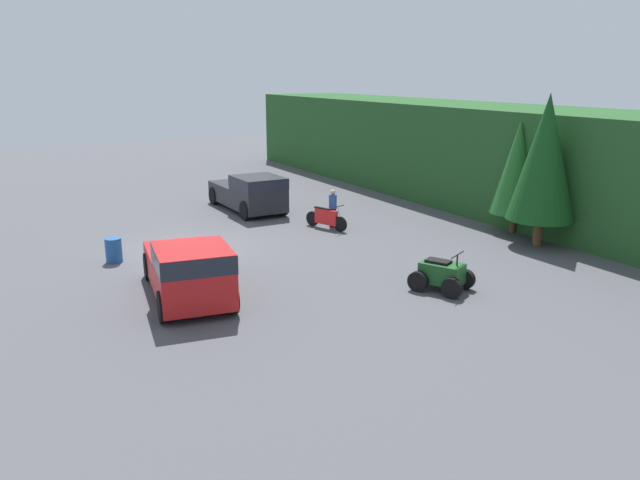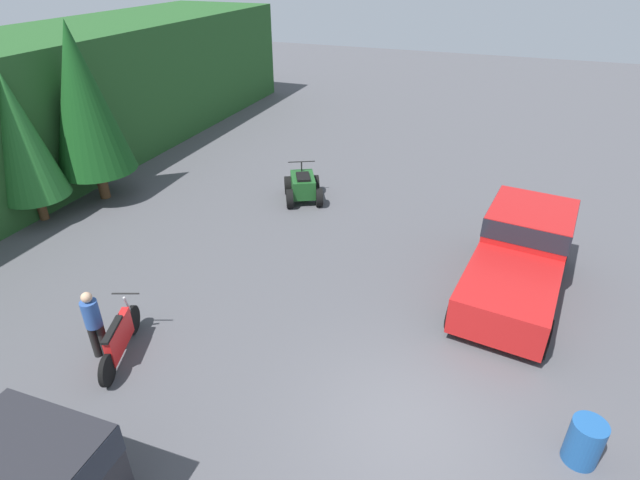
# 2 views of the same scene
# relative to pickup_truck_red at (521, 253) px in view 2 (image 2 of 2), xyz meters

# --- Properties ---
(ground_plane) EXTENTS (80.00, 80.00, 0.00)m
(ground_plane) POSITION_rel_pickup_truck_red_xyz_m (-5.45, 1.66, -0.98)
(ground_plane) COLOR #4C4C51
(tree_left) EXTENTS (2.07, 2.07, 4.69)m
(tree_left) POSITION_rel_pickup_truck_red_xyz_m (-1.44, 14.55, 1.78)
(tree_left) COLOR brown
(tree_left) RESTS_ON ground_plane
(tree_mid_left) EXTENTS (2.59, 2.59, 5.88)m
(tree_mid_left) POSITION_rel_pickup_truck_red_xyz_m (0.59, 13.83, 2.47)
(tree_mid_left) COLOR brown
(tree_mid_left) RESTS_ON ground_plane
(pickup_truck_red) EXTENTS (5.29, 2.80, 1.85)m
(pickup_truck_red) POSITION_rel_pickup_truck_red_xyz_m (0.00, 0.00, 0.00)
(pickup_truck_red) COLOR red
(pickup_truck_red) RESTS_ON ground_plane
(dirt_bike) EXTENTS (2.14, 0.99, 1.12)m
(dirt_bike) POSITION_rel_pickup_truck_red_xyz_m (-5.74, 7.86, -0.52)
(dirt_bike) COLOR black
(dirt_bike) RESTS_ON ground_plane
(quad_atv) EXTENTS (2.13, 1.89, 1.25)m
(quad_atv) POSITION_rel_pickup_truck_red_xyz_m (2.89, 7.16, -0.50)
(quad_atv) COLOR black
(quad_atv) RESTS_ON ground_plane
(rider_person) EXTENTS (0.44, 0.44, 1.67)m
(rider_person) POSITION_rel_pickup_truck_red_xyz_m (-5.90, 8.28, -0.08)
(rider_person) COLOR black
(rider_person) RESTS_ON ground_plane
(steel_barrel) EXTENTS (0.58, 0.58, 0.88)m
(steel_barrel) POSITION_rel_pickup_truck_red_xyz_m (-5.09, -1.22, -0.54)
(steel_barrel) COLOR #1E5193
(steel_barrel) RESTS_ON ground_plane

